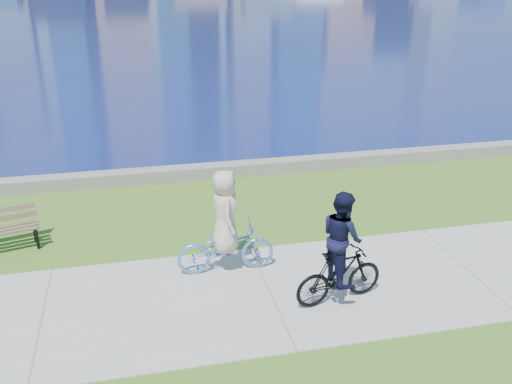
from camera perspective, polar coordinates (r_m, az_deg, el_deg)
ground at (r=10.64m, az=1.42°, el=-10.09°), size 320.00×320.00×0.00m
concrete_path at (r=10.63m, az=1.42°, el=-10.04°), size 80.00×3.50×0.02m
seawall at (r=16.04m, az=-3.95°, el=2.15°), size 90.00×0.50×0.35m
bay_water at (r=80.93m, az=-11.69°, el=17.90°), size 320.00×131.00×0.01m
cyclist_woman at (r=10.96m, az=-3.08°, el=-4.30°), size 0.69×1.91×2.08m
cyclist_man at (r=10.05m, az=8.46°, el=-6.44°), size 0.79×1.76×2.10m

